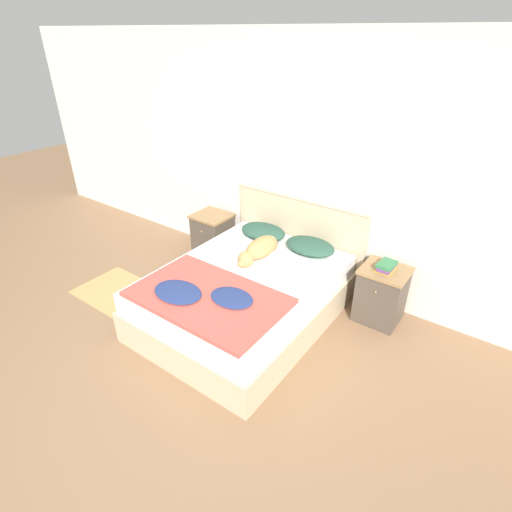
# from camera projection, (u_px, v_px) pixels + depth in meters

# --- Properties ---
(ground_plane) EXTENTS (16.00, 16.00, 0.00)m
(ground_plane) POSITION_uv_depth(u_px,v_px,m) (170.00, 389.00, 3.20)
(ground_plane) COLOR #896647
(wall_back) EXTENTS (9.00, 0.06, 2.55)m
(wall_back) POSITION_uv_depth(u_px,v_px,m) (310.00, 168.00, 4.07)
(wall_back) COLOR silver
(wall_back) RESTS_ON ground_plane
(bed) EXTENTS (1.49, 1.92, 0.52)m
(bed) POSITION_uv_depth(u_px,v_px,m) (244.00, 297.00, 3.86)
(bed) COLOR #C6B28E
(bed) RESTS_ON ground_plane
(headboard) EXTENTS (1.57, 0.06, 0.98)m
(headboard) POSITION_uv_depth(u_px,v_px,m) (298.00, 236.00, 4.43)
(headboard) COLOR #C6B28E
(headboard) RESTS_ON ground_plane
(nightstand_left) EXTENTS (0.43, 0.41, 0.57)m
(nightstand_left) POSITION_uv_depth(u_px,v_px,m) (213.00, 236.00, 4.93)
(nightstand_left) COLOR #4C4238
(nightstand_left) RESTS_ON ground_plane
(nightstand_right) EXTENTS (0.43, 0.41, 0.57)m
(nightstand_right) POSITION_uv_depth(u_px,v_px,m) (381.00, 294.00, 3.84)
(nightstand_right) COLOR #4C4238
(nightstand_right) RESTS_ON ground_plane
(pillow_left) EXTENTS (0.52, 0.36, 0.13)m
(pillow_left) POSITION_uv_depth(u_px,v_px,m) (263.00, 231.00, 4.36)
(pillow_left) COLOR #284C3D
(pillow_left) RESTS_ON bed
(pillow_right) EXTENTS (0.52, 0.36, 0.13)m
(pillow_right) POSITION_uv_depth(u_px,v_px,m) (310.00, 246.00, 4.06)
(pillow_right) COLOR #284C3D
(pillow_right) RESTS_ON bed
(quilt) EXTENTS (1.30, 0.81, 0.07)m
(quilt) POSITION_uv_depth(u_px,v_px,m) (206.00, 297.00, 3.36)
(quilt) COLOR #BC4C42
(quilt) RESTS_ON bed
(dog) EXTENTS (0.23, 0.67, 0.19)m
(dog) POSITION_uv_depth(u_px,v_px,m) (259.00, 249.00, 3.95)
(dog) COLOR tan
(dog) RESTS_ON bed
(book_stack) EXTENTS (0.15, 0.21, 0.08)m
(book_stack) POSITION_uv_depth(u_px,v_px,m) (386.00, 266.00, 3.67)
(book_stack) COLOR gold
(book_stack) RESTS_ON nightstand_right
(rug) EXTENTS (0.92, 0.66, 0.00)m
(rug) POSITION_uv_depth(u_px,v_px,m) (119.00, 292.00, 4.37)
(rug) COLOR tan
(rug) RESTS_ON ground_plane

